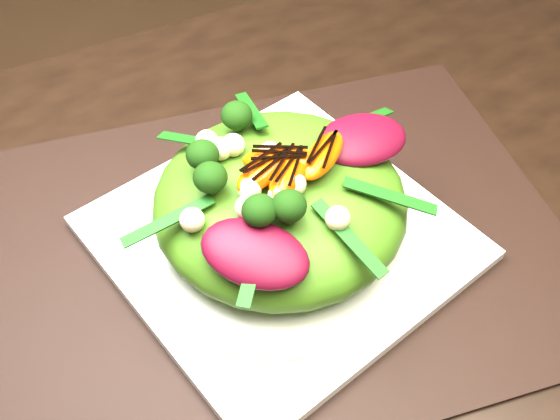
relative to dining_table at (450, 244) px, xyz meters
name	(u,v)px	position (x,y,z in m)	size (l,w,h in m)	color
dining_table	(450,244)	(0.00, 0.00, 0.00)	(1.60, 0.90, 0.75)	black
placemat	(280,243)	(-0.16, 0.06, 0.02)	(0.53, 0.41, 0.00)	black
plate_base	(280,238)	(-0.16, 0.06, 0.03)	(0.29, 0.29, 0.01)	white
salad_bowl	(280,227)	(-0.16, 0.06, 0.05)	(0.26, 0.26, 0.02)	silver
lettuce_mound	(280,202)	(-0.16, 0.06, 0.08)	(0.22, 0.22, 0.08)	#427014
radicchio_leaf	(362,140)	(-0.07, 0.07, 0.12)	(0.09, 0.06, 0.02)	#4A0817
orange_segment	(264,158)	(-0.17, 0.08, 0.13)	(0.06, 0.03, 0.02)	#ED4703
broccoli_floret	(212,165)	(-0.21, 0.08, 0.13)	(0.04, 0.04, 0.04)	black
macadamia_nut	(337,203)	(-0.13, 0.01, 0.12)	(0.02, 0.02, 0.02)	beige
balsamic_drizzle	(263,150)	(-0.17, 0.08, 0.14)	(0.05, 0.00, 0.00)	black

